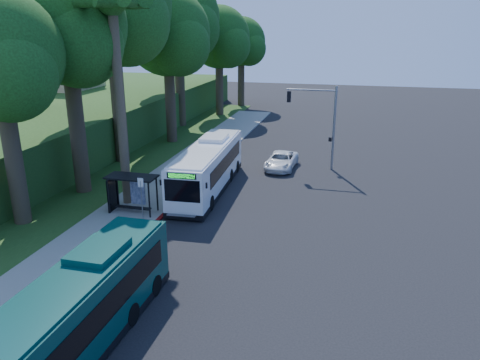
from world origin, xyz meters
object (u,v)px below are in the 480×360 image
(bus_shelter, at_px, (130,186))
(white_bus, at_px, (208,166))
(pickup, at_px, (281,161))
(teal_bus, at_px, (77,312))

(bus_shelter, distance_m, white_bus, 6.57)
(white_bus, height_order, pickup, white_bus)
(pickup, bearing_deg, white_bus, -121.10)
(white_bus, relative_size, teal_bus, 1.07)
(teal_bus, height_order, pickup, teal_bus)
(bus_shelter, xyz_separation_m, white_bus, (3.51, 5.56, -0.04))
(teal_bus, relative_size, pickup, 2.35)
(bus_shelter, relative_size, white_bus, 0.26)
(white_bus, bearing_deg, teal_bus, -90.11)
(white_bus, distance_m, teal_bus, 18.53)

